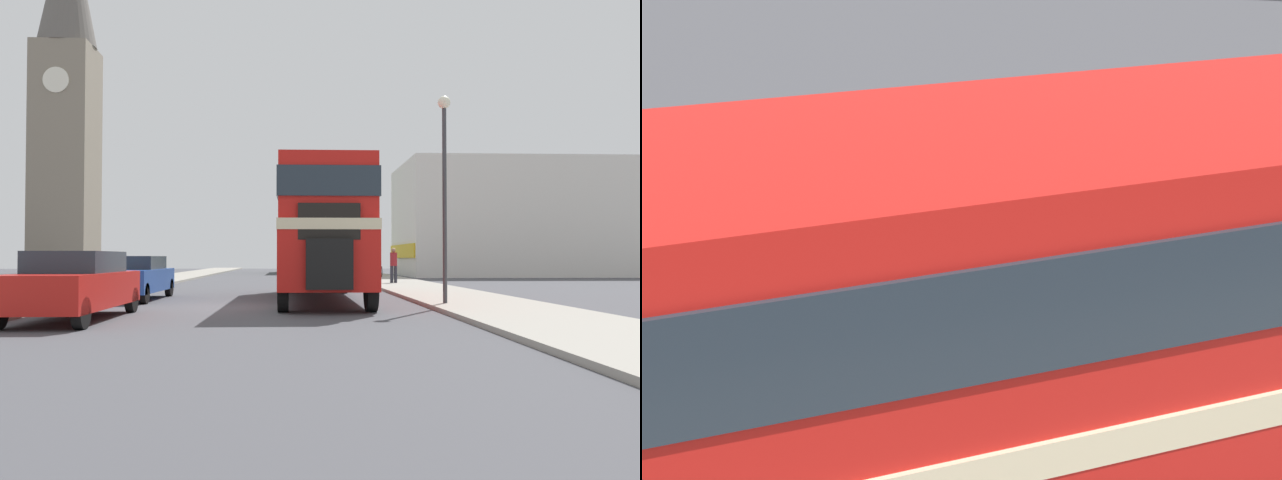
# 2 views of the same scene
# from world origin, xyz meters

# --- Properties ---
(double_decker_bus) EXTENTS (2.57, 10.81, 4.05)m
(double_decker_bus) POSITION_xyz_m (2.16, 2.86, 2.44)
(double_decker_bus) COLOR red
(double_decker_bus) RESTS_ON ground_plane
(car_parked_mid) EXTENTS (1.73, 4.66, 1.45)m
(car_parked_mid) POSITION_xyz_m (-3.96, 3.36, 0.76)
(car_parked_mid) COLOR #1E479E
(car_parked_mid) RESTS_ON ground_plane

